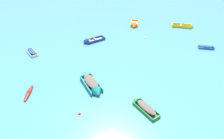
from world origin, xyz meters
TOP-DOWN VIEW (x-y plane):
  - rowboat_yellow_near_right at (15.12, 40.10)m, footprint 4.56×2.40m
  - rowboat_orange_far_left at (4.17, 40.27)m, footprint 2.00×4.45m
  - rowboat_blue_midfield_left at (15.73, 30.55)m, footprint 2.77×1.24m
  - rowboat_deep_blue_far_right at (-4.23, 32.29)m, footprint 4.09×3.52m
  - rowboat_white_distant_center at (-12.93, 28.28)m, footprint 2.55×2.84m
  - kayak_maroon_outer_right at (-9.48, 18.59)m, footprint 0.63×2.89m
  - rowboat_green_cluster_outer at (3.41, 16.78)m, footprint 2.87×3.40m
  - rowboat_turquoise_midfield_right at (-2.11, 19.66)m, footprint 3.32×4.42m
  - mooring_buoy_central at (-3.09, 15.64)m, footprint 0.32×0.32m
  - mooring_buoy_outer_edge at (5.85, 34.65)m, footprint 0.41×0.41m

SIDE VIEW (x-z plane):
  - mooring_buoy_central at x=-3.09m, z-range -0.16..0.16m
  - mooring_buoy_outer_edge at x=5.85m, z-range -0.20..0.20m
  - kayak_maroon_outer_right at x=-9.48m, z-range -0.01..0.27m
  - rowboat_deep_blue_far_right at x=-4.23m, z-range -0.41..0.79m
  - rowboat_orange_far_left at x=4.17m, z-range -0.47..0.88m
  - rowboat_yellow_near_right at x=15.12m, z-range -0.45..0.91m
  - rowboat_blue_midfield_left at x=15.73m, z-range -0.15..0.62m
  - rowboat_white_distant_center at x=-12.93m, z-range -0.20..0.70m
  - rowboat_green_cluster_outer at x=3.41m, z-range -0.22..0.78m
  - rowboat_turquoise_midfield_right at x=-2.11m, z-range -0.28..1.07m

